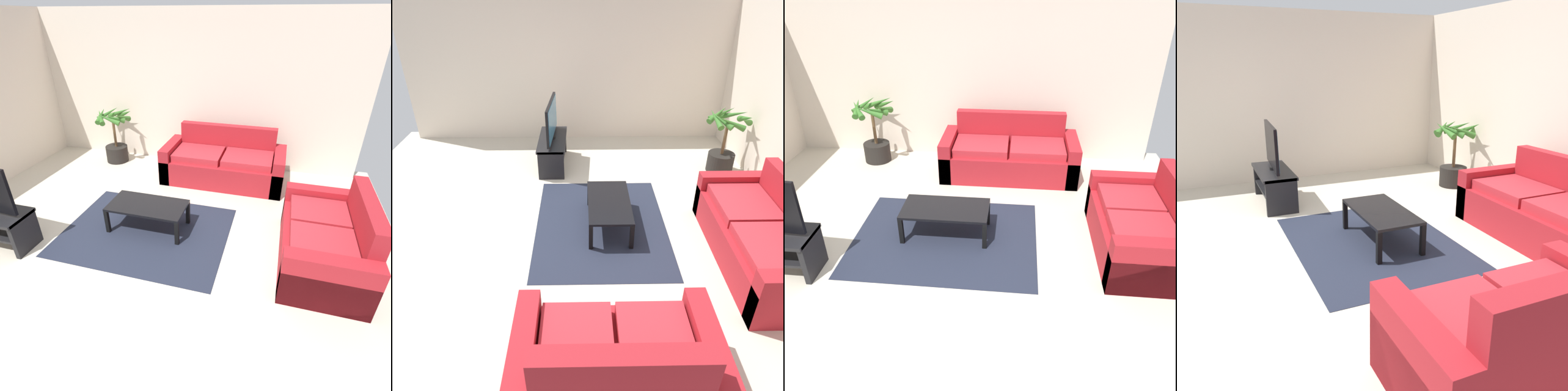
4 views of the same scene
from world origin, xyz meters
TOP-DOWN VIEW (x-y plane):
  - ground_plane at (0.00, 0.00)m, footprint 6.60×6.60m
  - wall_back at (0.00, 3.00)m, footprint 6.00×0.06m
  - wall_left at (-3.00, 0.00)m, footprint 0.06×6.00m
  - couch_main at (0.74, 2.28)m, footprint 2.05×0.90m
  - couch_loveseat at (2.28, 0.49)m, footprint 0.90×1.57m
  - tv_stand at (-1.75, -0.24)m, footprint 1.10×0.45m
  - tv at (-1.75, -0.24)m, footprint 1.05×0.10m
  - coffee_table at (0.04, 0.59)m, footprint 1.03×0.54m
  - area_rug at (0.04, 0.49)m, footprint 2.20×1.70m
  - potted_palm at (-1.48, 2.56)m, footprint 0.74×0.74m

SIDE VIEW (x-z plane):
  - ground_plane at x=0.00m, z-range 0.00..0.00m
  - area_rug at x=0.04m, z-range 0.00..0.01m
  - couch_loveseat at x=2.28m, z-range -0.15..0.75m
  - couch_main at x=0.74m, z-range -0.15..0.75m
  - tv_stand at x=-1.75m, z-range 0.07..0.56m
  - coffee_table at x=0.04m, z-range 0.14..0.51m
  - potted_palm at x=-1.48m, z-range -0.08..0.98m
  - tv at x=-1.75m, z-range 0.50..1.13m
  - wall_back at x=0.00m, z-range 0.00..2.70m
  - wall_left at x=-3.00m, z-range 0.00..2.70m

